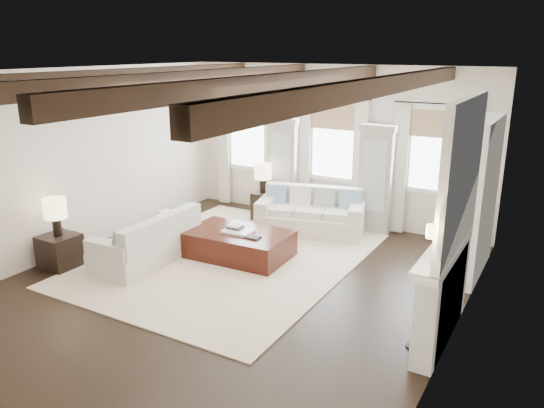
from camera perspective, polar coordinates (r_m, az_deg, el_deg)
The scene contains 16 objects.
ground at distance 8.29m, azimuth -4.24°, elevation -8.63°, with size 7.50×7.50×0.00m, color black.
room_shell at distance 8.07m, azimuth 3.49°, elevation 4.84°, with size 6.54×7.54×3.22m.
area_rug at distance 9.23m, azimuth -4.56°, elevation -5.87°, with size 4.02×5.04×0.02m, color beige.
sofa_back at distance 10.43m, azimuth 4.23°, elevation -1.21°, with size 2.22×1.42×0.88m.
sofa_left at distance 9.22m, azimuth -12.97°, elevation -4.10°, with size 0.92×1.98×0.84m.
ottoman at distance 9.25m, azimuth -3.66°, elevation -4.34°, with size 1.76×1.10×0.46m, color black.
tray at distance 9.14m, azimuth -3.65°, elevation -2.92°, with size 0.50×0.38×0.04m, color white.
book_lower at distance 9.20m, azimuth -3.98°, elevation -2.52°, with size 0.26×0.20×0.04m, color #262628.
book_upper at distance 9.18m, azimuth -4.07°, elevation -2.34°, with size 0.22×0.17×0.03m, color beige.
book_loose at distance 8.85m, azimuth -2.06°, elevation -3.58°, with size 0.24×0.18×0.03m, color #262628.
side_table_front at distance 9.46m, azimuth -21.83°, elevation -4.75°, with size 0.56×0.56×0.56m, color black.
lamp_front at distance 9.24m, azimuth -22.30°, elevation -0.65°, with size 0.37×0.37×0.63m.
side_table_back at distance 11.17m, azimuth -0.96°, elevation -0.23°, with size 0.40×0.40×0.60m, color black.
lamp_back at distance 10.99m, azimuth -0.98°, elevation 3.35°, with size 0.36×0.36×0.62m.
candlestick_near at distance 6.76m, azimuth 15.09°, elevation -12.10°, with size 0.17×0.17×0.84m.
candlestick_far at distance 7.31m, azimuth 16.42°, elevation -10.01°, with size 0.16×0.16×0.81m.
Camera 1 is at (4.27, -6.18, 3.52)m, focal length 35.00 mm.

